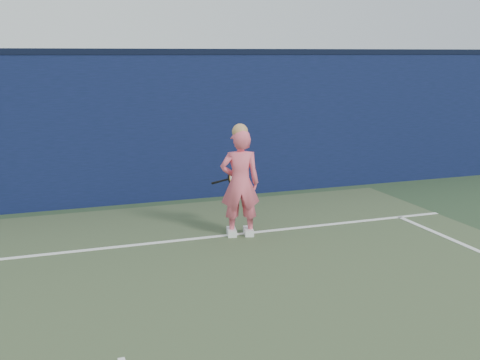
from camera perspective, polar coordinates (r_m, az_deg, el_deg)
name	(u,v)px	position (r m, az deg, el deg)	size (l,w,h in m)	color
backstop_wall	(66,132)	(10.30, -16.19, 4.35)	(24.00, 0.40, 2.50)	#0B1533
wall_cap	(61,52)	(10.22, -16.62, 11.59)	(24.00, 0.42, 0.10)	black
player	(240,183)	(8.35, 0.00, -0.25)	(0.62, 0.47, 1.59)	#FA6176
racket	(235,178)	(8.74, -0.44, 0.21)	(0.48, 0.26, 0.28)	black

